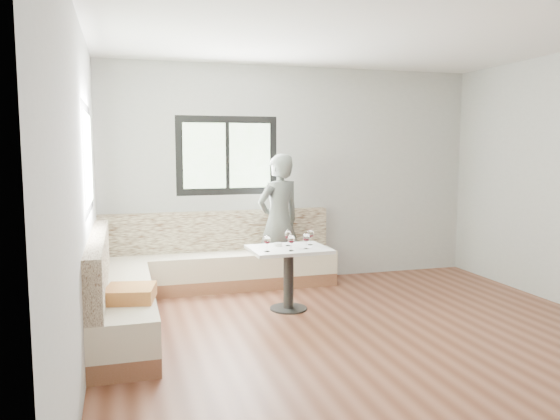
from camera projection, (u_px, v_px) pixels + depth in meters
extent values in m
cube|color=brown|center=(377.00, 340.00, 4.98)|extent=(5.00, 5.00, 0.01)
cube|color=white|center=(384.00, 25.00, 4.66)|extent=(5.00, 5.00, 0.01)
cube|color=#B7B7B2|center=(295.00, 174.00, 7.21)|extent=(5.00, 0.01, 2.80)
cube|color=#B7B7B2|center=(81.00, 195.00, 4.13)|extent=(0.01, 5.00, 2.80)
cube|color=black|center=(227.00, 156.00, 6.92)|extent=(1.30, 0.02, 1.00)
cube|color=black|center=(88.00, 159.00, 4.96)|extent=(0.02, 1.30, 1.00)
cube|color=brown|center=(221.00, 282.00, 6.80)|extent=(2.90, 0.55, 0.16)
cube|color=#EFE5C0|center=(221.00, 265.00, 6.78)|extent=(2.90, 0.55, 0.29)
cube|color=#EEE4C1|center=(217.00, 231.00, 6.93)|extent=(2.90, 0.14, 0.50)
cube|color=brown|center=(124.00, 326.00, 5.14)|extent=(0.55, 2.25, 0.16)
cube|color=#EFE5C0|center=(123.00, 303.00, 5.12)|extent=(0.55, 2.25, 0.29)
cube|color=#EEE4C1|center=(98.00, 263.00, 5.01)|extent=(0.14, 2.25, 0.50)
cube|color=#B78A37|center=(130.00, 293.00, 4.67)|extent=(0.47, 0.47, 0.12)
cylinder|color=black|center=(288.00, 308.00, 5.94)|extent=(0.41, 0.41, 0.02)
cylinder|color=black|center=(289.00, 280.00, 5.91)|extent=(0.11, 0.11, 0.64)
cube|color=white|center=(289.00, 249.00, 5.87)|extent=(0.84, 0.67, 0.04)
imported|color=#585D57|center=(279.00, 221.00, 6.82)|extent=(0.71, 0.59, 1.68)
cylinder|color=white|center=(278.00, 244.00, 5.96)|extent=(0.09, 0.09, 0.04)
sphere|color=black|center=(279.00, 243.00, 5.97)|extent=(0.02, 0.02, 0.02)
sphere|color=black|center=(277.00, 243.00, 5.97)|extent=(0.02, 0.02, 0.02)
sphere|color=black|center=(278.00, 244.00, 5.95)|extent=(0.02, 0.02, 0.02)
cylinder|color=white|center=(267.00, 251.00, 5.64)|extent=(0.06, 0.06, 0.01)
cylinder|color=white|center=(267.00, 248.00, 5.64)|extent=(0.01, 0.01, 0.07)
ellipsoid|color=white|center=(267.00, 240.00, 5.63)|extent=(0.08, 0.08, 0.09)
cylinder|color=#470309|center=(267.00, 242.00, 5.63)|extent=(0.05, 0.05, 0.02)
cylinder|color=white|center=(291.00, 251.00, 5.69)|extent=(0.06, 0.06, 0.01)
cylinder|color=white|center=(291.00, 247.00, 5.69)|extent=(0.01, 0.01, 0.07)
ellipsoid|color=white|center=(291.00, 239.00, 5.68)|extent=(0.08, 0.08, 0.09)
cylinder|color=#470309|center=(291.00, 241.00, 5.68)|extent=(0.05, 0.05, 0.02)
cylinder|color=white|center=(306.00, 249.00, 5.79)|extent=(0.06, 0.06, 0.01)
cylinder|color=white|center=(306.00, 245.00, 5.79)|extent=(0.01, 0.01, 0.07)
ellipsoid|color=white|center=(306.00, 237.00, 5.78)|extent=(0.08, 0.08, 0.09)
cylinder|color=#470309|center=(306.00, 239.00, 5.78)|extent=(0.05, 0.05, 0.02)
cylinder|color=white|center=(288.00, 246.00, 5.98)|extent=(0.06, 0.06, 0.01)
cylinder|color=white|center=(288.00, 242.00, 5.97)|extent=(0.01, 0.01, 0.07)
ellipsoid|color=white|center=(288.00, 235.00, 5.96)|extent=(0.08, 0.08, 0.09)
cylinder|color=#470309|center=(288.00, 237.00, 5.97)|extent=(0.05, 0.05, 0.02)
cylinder|color=white|center=(310.00, 245.00, 6.03)|extent=(0.06, 0.06, 0.01)
cylinder|color=white|center=(310.00, 241.00, 6.03)|extent=(0.01, 0.01, 0.07)
ellipsoid|color=white|center=(310.00, 234.00, 6.02)|extent=(0.08, 0.08, 0.09)
cylinder|color=#470309|center=(310.00, 236.00, 6.02)|extent=(0.05, 0.05, 0.02)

